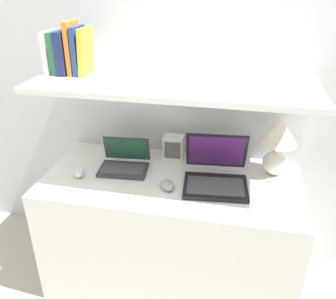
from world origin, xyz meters
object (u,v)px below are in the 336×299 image
(book_blue, at_px, (79,51))
(book_orange, at_px, (73,48))
(laptop_small, at_px, (124,163))
(book_white, at_px, (51,52))
(computer_mouse, at_px, (168,185))
(router_box, at_px, (174,147))
(book_green, at_px, (57,52))
(second_mouse, at_px, (79,172))
(book_yellow, at_px, (86,52))
(laptop_large, at_px, (216,174))
(table_lamp, at_px, (278,140))
(book_navy, at_px, (65,52))

(book_blue, bearing_deg, book_orange, -180.00)
(laptop_small, distance_m, book_white, 0.69)
(computer_mouse, relative_size, book_white, 0.58)
(book_white, height_order, book_orange, book_orange)
(router_box, relative_size, book_orange, 0.57)
(book_green, bearing_deg, book_white, -180.00)
(book_white, distance_m, book_blue, 0.16)
(laptop_small, distance_m, book_green, 0.67)
(laptop_small, height_order, book_blue, book_blue)
(second_mouse, bearing_deg, router_box, 33.28)
(book_yellow, bearing_deg, laptop_small, -7.09)
(laptop_small, bearing_deg, book_white, 176.63)
(computer_mouse, height_order, book_white, book_white)
(book_white, bearing_deg, router_box, 14.18)
(computer_mouse, height_order, book_green, book_green)
(laptop_small, xyz_separation_m, book_blue, (-0.21, 0.02, 0.60))
(computer_mouse, xyz_separation_m, book_orange, (-0.52, 0.17, 0.63))
(laptop_large, relative_size, computer_mouse, 2.99)
(laptop_small, relative_size, book_orange, 1.08)
(second_mouse, distance_m, book_yellow, 0.63)
(laptop_small, xyz_separation_m, book_green, (-0.33, 0.02, 0.59))
(book_orange, bearing_deg, second_mouse, -79.92)
(table_lamp, height_order, book_green, book_green)
(laptop_large, relative_size, book_navy, 1.70)
(second_mouse, bearing_deg, computer_mouse, -2.81)
(table_lamp, relative_size, book_white, 1.58)
(router_box, xyz_separation_m, book_green, (-0.57, -0.15, 0.55))
(router_box, bearing_deg, laptop_large, -39.58)
(table_lamp, relative_size, book_yellow, 1.42)
(table_lamp, xyz_separation_m, book_green, (-1.14, -0.10, 0.42))
(book_blue, bearing_deg, book_yellow, -0.00)
(laptop_small, bearing_deg, book_navy, 175.67)
(laptop_small, relative_size, book_navy, 1.31)
(table_lamp, bearing_deg, book_white, -175.30)
(book_green, height_order, book_navy, book_navy)
(laptop_small, xyz_separation_m, book_navy, (-0.28, 0.02, 0.59))
(second_mouse, relative_size, router_box, 0.70)
(laptop_small, relative_size, book_yellow, 1.21)
(book_white, xyz_separation_m, book_green, (0.03, 0.00, 0.00))
(second_mouse, height_order, book_green, book_green)
(laptop_small, xyz_separation_m, computer_mouse, (0.28, -0.15, -0.01))
(book_green, bearing_deg, book_yellow, -0.00)
(laptop_small, relative_size, router_box, 1.90)
(book_orange, bearing_deg, table_lamp, 5.25)
(book_green, relative_size, book_orange, 0.80)
(table_lamp, xyz_separation_m, book_navy, (-1.09, -0.10, 0.42))
(book_orange, bearing_deg, book_yellow, 0.00)
(laptop_small, distance_m, router_box, 0.30)
(router_box, bearing_deg, book_orange, -162.41)
(laptop_small, bearing_deg, book_green, 176.29)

